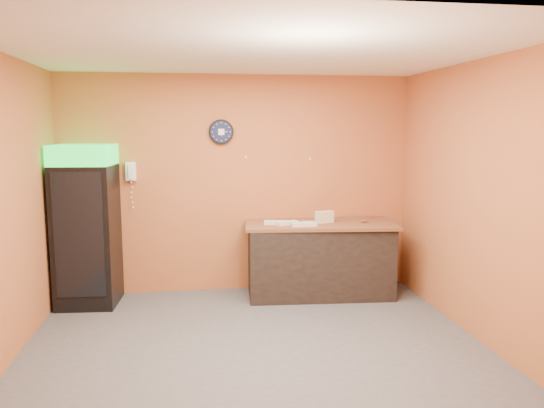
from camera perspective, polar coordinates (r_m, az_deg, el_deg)
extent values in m
plane|color=#47474C|center=(5.32, -1.68, -15.37)|extent=(4.50, 4.50, 0.00)
cube|color=#BA6134|center=(6.90, -3.65, 2.15)|extent=(4.50, 0.02, 2.80)
cube|color=#BA6134|center=(5.64, 21.60, 0.23)|extent=(0.02, 4.00, 2.80)
cube|color=white|center=(4.92, -1.82, 16.08)|extent=(4.50, 4.00, 0.02)
cube|color=black|center=(6.74, -19.25, -3.22)|extent=(0.72, 0.72, 1.69)
cube|color=green|center=(6.63, -19.64, 5.00)|extent=(0.72, 0.72, 0.24)
cube|color=black|center=(6.39, -19.63, -3.18)|extent=(0.56, 0.06, 1.45)
cube|color=black|center=(6.83, 5.11, -6.04)|extent=(1.84, 0.91, 0.90)
cylinder|color=black|center=(6.82, -5.49, 7.74)|extent=(0.32, 0.05, 0.32)
cylinder|color=#0F1433|center=(6.80, -5.48, 7.73)|extent=(0.27, 0.01, 0.27)
cube|color=white|center=(6.79, -5.48, 7.73)|extent=(0.08, 0.00, 0.08)
cube|color=white|center=(6.86, -14.92, 3.42)|extent=(0.13, 0.07, 0.23)
cube|color=white|center=(6.81, -14.97, 3.38)|extent=(0.05, 0.04, 0.19)
cube|color=brown|center=(6.74, 5.16, -2.17)|extent=(1.95, 1.02, 0.04)
cube|color=beige|center=(6.71, 5.66, -1.82)|extent=(0.25, 0.15, 0.05)
cube|color=beige|center=(6.70, 5.67, -1.40)|extent=(0.25, 0.15, 0.05)
cube|color=beige|center=(6.70, 5.68, -0.97)|extent=(0.25, 0.15, 0.05)
cube|color=beige|center=(6.56, 1.66, -2.06)|extent=(0.31, 0.22, 0.04)
cube|color=beige|center=(6.47, 3.47, -2.20)|extent=(0.31, 0.12, 0.04)
cube|color=beige|center=(6.59, 0.46, -2.00)|extent=(0.31, 0.17, 0.04)
cylinder|color=silver|center=(6.75, 4.67, -1.69)|extent=(0.07, 0.07, 0.07)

